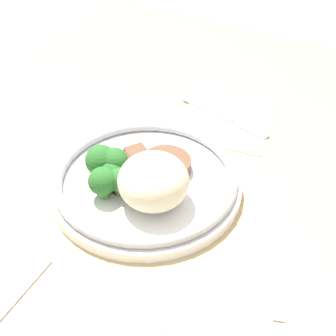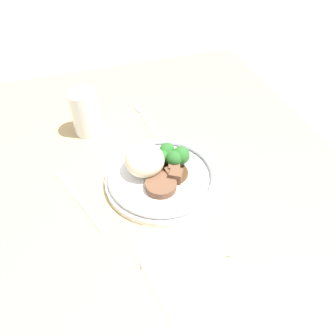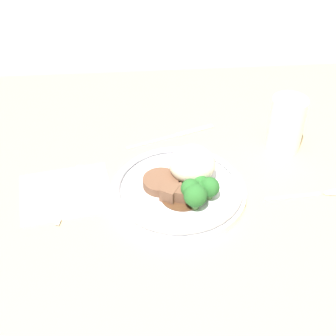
% 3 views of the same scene
% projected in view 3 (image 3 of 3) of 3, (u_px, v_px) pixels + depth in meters
% --- Properties ---
extents(ground_plane, '(8.00, 8.00, 0.00)m').
position_uv_depth(ground_plane, '(182.00, 198.00, 0.94)').
color(ground_plane, tan).
extents(dining_table, '(1.13, 0.95, 0.04)m').
position_uv_depth(dining_table, '(182.00, 191.00, 0.92)').
color(dining_table, tan).
rests_on(dining_table, ground).
extents(napkin, '(0.19, 0.17, 0.00)m').
position_uv_depth(napkin, '(66.00, 193.00, 0.89)').
color(napkin, silver).
rests_on(napkin, dining_table).
extents(plate, '(0.26, 0.26, 0.08)m').
position_uv_depth(plate, '(182.00, 184.00, 0.87)').
color(plate, white).
rests_on(plate, dining_table).
extents(juice_glass, '(0.07, 0.07, 0.12)m').
position_uv_depth(juice_glass, '(286.00, 127.00, 0.97)').
color(juice_glass, '#F4AD19').
rests_on(juice_glass, dining_table).
extents(fork, '(0.04, 0.17, 0.00)m').
position_uv_depth(fork, '(72.00, 187.00, 0.90)').
color(fork, '#ADADB2').
rests_on(fork, napkin).
extents(knife, '(0.20, 0.08, 0.00)m').
position_uv_depth(knife, '(174.00, 136.00, 1.04)').
color(knife, '#ADADB2').
rests_on(knife, dining_table).
extents(spoon, '(0.17, 0.02, 0.01)m').
position_uv_depth(spoon, '(327.00, 193.00, 0.89)').
color(spoon, '#ADADB2').
rests_on(spoon, dining_table).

